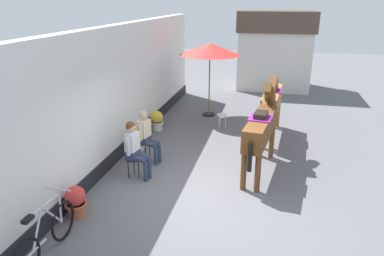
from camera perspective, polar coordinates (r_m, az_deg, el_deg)
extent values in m
plane|color=slate|center=(10.73, 4.24, -2.25)|extent=(40.00, 40.00, 0.00)
cube|color=white|center=(9.53, -12.34, 5.26)|extent=(0.30, 14.00, 3.40)
cube|color=black|center=(10.00, -11.60, -3.19)|extent=(0.34, 14.00, 0.36)
cube|color=silver|center=(17.56, 12.84, 10.45)|extent=(3.20, 2.40, 2.60)
cube|color=brown|center=(17.37, 13.30, 16.14)|extent=(3.40, 2.60, 0.90)
cylinder|color=black|center=(8.63, -9.28, -4.80)|extent=(0.34, 0.34, 0.03)
cylinder|color=black|center=(8.66, -8.41, -6.41)|extent=(0.02, 0.02, 0.45)
cylinder|color=black|center=(8.86, -9.15, -5.83)|extent=(0.02, 0.02, 0.45)
cylinder|color=black|center=(8.68, -10.02, -6.45)|extent=(0.02, 0.02, 0.45)
cube|color=#2D3851|center=(8.59, -9.32, -4.10)|extent=(0.30, 0.36, 0.20)
cube|color=silver|center=(8.46, -9.44, -2.12)|extent=(0.28, 0.38, 0.44)
sphere|color=tan|center=(8.34, -9.58, 0.11)|extent=(0.20, 0.20, 0.20)
sphere|color=#593319|center=(8.34, -9.70, 0.33)|extent=(0.22, 0.22, 0.22)
cylinder|color=#2D3851|center=(8.57, -7.95, -4.43)|extent=(0.40, 0.20, 0.13)
cylinder|color=#2D3851|center=(8.61, -6.77, -6.48)|extent=(0.11, 0.11, 0.46)
cylinder|color=#2D3851|center=(8.45, -8.52, -4.84)|extent=(0.40, 0.20, 0.13)
cylinder|color=#2D3851|center=(8.48, -7.33, -6.91)|extent=(0.11, 0.11, 0.46)
cylinder|color=silver|center=(8.62, -8.58, -2.00)|extent=(0.09, 0.09, 0.42)
cylinder|color=silver|center=(8.32, -10.06, -2.93)|extent=(0.09, 0.09, 0.42)
cylinder|color=gold|center=(9.42, -7.47, -2.55)|extent=(0.34, 0.34, 0.03)
cylinder|color=black|center=(9.44, -6.69, -4.04)|extent=(0.02, 0.02, 0.45)
cylinder|color=black|center=(9.64, -7.36, -3.55)|extent=(0.02, 0.02, 0.45)
cylinder|color=black|center=(9.46, -8.16, -4.07)|extent=(0.02, 0.02, 0.45)
cube|color=#2D3851|center=(9.37, -7.50, -1.90)|extent=(0.31, 0.37, 0.20)
cube|color=beige|center=(9.26, -7.59, -0.06)|extent=(0.29, 0.38, 0.44)
sphere|color=tan|center=(9.15, -7.68, 2.00)|extent=(0.20, 0.20, 0.20)
sphere|color=#B2A38E|center=(9.15, -7.80, 2.20)|extent=(0.22, 0.22, 0.22)
cylinder|color=#2D3851|center=(9.36, -6.24, -2.21)|extent=(0.40, 0.21, 0.13)
cylinder|color=#2D3851|center=(9.38, -5.19, -4.11)|extent=(0.11, 0.11, 0.46)
cylinder|color=#2D3851|center=(9.23, -6.77, -2.55)|extent=(0.40, 0.21, 0.13)
cylinder|color=#2D3851|center=(9.26, -5.70, -4.47)|extent=(0.11, 0.11, 0.46)
cylinder|color=beige|center=(9.42, -6.81, 0.01)|extent=(0.09, 0.09, 0.42)
cylinder|color=beige|center=(9.11, -8.15, -0.76)|extent=(0.09, 0.09, 0.42)
cube|color=brown|center=(8.62, 10.80, 0.06)|extent=(0.73, 2.24, 0.52)
cylinder|color=brown|center=(9.80, 10.68, -1.92)|extent=(0.13, 0.13, 0.90)
cylinder|color=brown|center=(9.76, 12.47, -2.14)|extent=(0.13, 0.13, 0.90)
cylinder|color=brown|center=(8.05, 8.15, -6.74)|extent=(0.13, 0.13, 0.90)
cylinder|color=brown|center=(8.00, 10.33, -7.05)|extent=(0.13, 0.13, 0.90)
cylinder|color=brown|center=(9.64, 12.24, 4.52)|extent=(0.36, 0.66, 0.73)
cube|color=brown|center=(9.90, 12.68, 6.71)|extent=(0.25, 0.55, 0.40)
cube|color=black|center=(9.59, 12.28, 5.29)|extent=(0.12, 0.63, 0.48)
cylinder|color=black|center=(7.68, 9.14, -4.57)|extent=(0.11, 0.11, 0.65)
cube|color=#8C1E8C|center=(8.44, 10.80, 1.60)|extent=(0.58, 0.66, 0.03)
cube|color=black|center=(8.42, 10.83, 2.06)|extent=(0.34, 0.47, 0.12)
cube|color=#9E6B38|center=(11.05, 12.49, 4.34)|extent=(0.61, 2.23, 0.52)
cylinder|color=#9E6B38|center=(10.32, 12.53, -0.92)|extent=(0.13, 0.13, 0.90)
cylinder|color=#9E6B38|center=(10.34, 10.82, -0.74)|extent=(0.13, 0.13, 0.90)
cylinder|color=#9E6B38|center=(12.15, 13.41, 2.19)|extent=(0.13, 0.13, 0.90)
cylinder|color=#9E6B38|center=(12.18, 11.96, 2.33)|extent=(0.13, 0.13, 0.90)
cylinder|color=#9E6B38|center=(9.79, 11.98, 4.77)|extent=(0.33, 0.65, 0.73)
cube|color=#9E6B38|center=(9.39, 11.89, 6.06)|extent=(0.22, 0.54, 0.40)
cube|color=black|center=(9.78, 12.05, 5.59)|extent=(0.09, 0.63, 0.48)
cylinder|color=black|center=(12.22, 12.92, 4.45)|extent=(0.11, 0.11, 0.65)
cube|color=#8C1E8C|center=(11.08, 12.65, 5.84)|extent=(0.54, 0.64, 0.03)
cube|color=black|center=(11.06, 12.68, 6.19)|extent=(0.31, 0.46, 0.12)
cylinder|color=#A85638|center=(7.56, -17.76, -12.16)|extent=(0.34, 0.34, 0.28)
cylinder|color=#A85638|center=(7.50, -17.85, -11.38)|extent=(0.43, 0.43, 0.04)
sphere|color=red|center=(7.41, -18.00, -10.19)|extent=(0.40, 0.40, 0.40)
cylinder|color=beige|center=(10.23, -8.57, -2.72)|extent=(0.34, 0.34, 0.28)
cylinder|color=beige|center=(10.18, -8.60, -2.09)|extent=(0.43, 0.43, 0.04)
sphere|color=gold|center=(10.12, -8.66, -1.15)|extent=(0.40, 0.40, 0.40)
cylinder|color=beige|center=(11.68, -5.53, 0.33)|extent=(0.34, 0.34, 0.28)
cylinder|color=beige|center=(11.64, -5.55, 0.89)|extent=(0.43, 0.43, 0.04)
sphere|color=gold|center=(11.59, -5.58, 1.73)|extent=(0.40, 0.40, 0.40)
torus|color=black|center=(6.91, -19.70, -13.60)|extent=(0.07, 0.71, 0.71)
cylinder|color=#B7BCC6|center=(6.54, -21.31, -12.61)|extent=(0.05, 0.50, 0.60)
cylinder|color=#B7BCC6|center=(6.29, -23.26, -14.60)|extent=(0.04, 0.36, 0.55)
cylinder|color=#B7BCC6|center=(6.30, -22.41, -11.29)|extent=(0.05, 0.80, 0.09)
cylinder|color=#B7BCC6|center=(6.37, -23.43, -17.12)|extent=(0.05, 0.53, 0.06)
cylinder|color=#B7BCC6|center=(6.73, -20.11, -11.57)|extent=(0.04, 0.09, 0.60)
cylinder|color=#B7BCC6|center=(6.55, -20.59, -9.05)|extent=(0.50, 0.04, 0.03)
cube|color=black|center=(6.02, -24.53, -12.98)|extent=(0.10, 0.20, 0.06)
cylinder|color=black|center=(13.17, 2.67, 2.18)|extent=(0.44, 0.44, 0.06)
cylinder|color=olive|center=(12.89, 2.75, 6.71)|extent=(0.04, 0.04, 2.20)
cone|color=red|center=(12.66, 2.85, 12.36)|extent=(2.10, 2.10, 0.40)
cylinder|color=white|center=(11.78, 4.72, 2.09)|extent=(0.32, 0.32, 0.03)
cylinder|color=silver|center=(11.84, 5.31, 0.98)|extent=(0.02, 0.02, 0.43)
cylinder|color=silver|center=(11.97, 4.46, 1.22)|extent=(0.02, 0.02, 0.43)
cylinder|color=silver|center=(11.76, 4.29, 0.88)|extent=(0.02, 0.02, 0.43)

